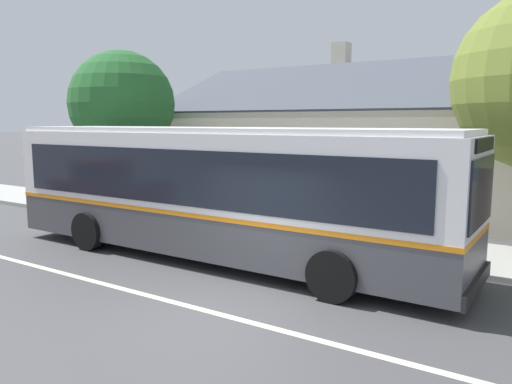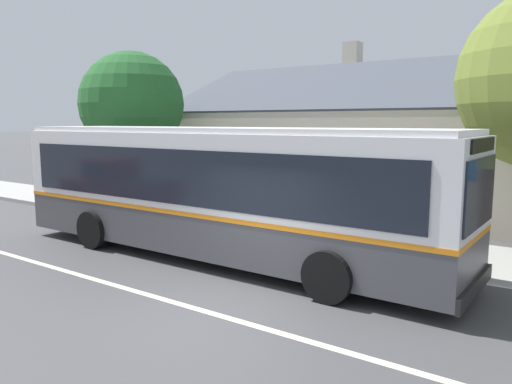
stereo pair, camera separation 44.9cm
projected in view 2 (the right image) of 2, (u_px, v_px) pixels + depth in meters
The scene contains 7 objects.
ground_plane at pixel (212, 313), 8.73m from camera, with size 300.00×300.00×0.00m, color #424244.
sidewalk_far at pixel (355, 242), 13.56m from camera, with size 60.00×3.00×0.15m, color #9E9E99.
lane_divider_stripe at pixel (212, 313), 8.73m from camera, with size 60.00×0.16×0.01m, color beige.
transit_bus at pixel (218, 189), 12.13m from camera, with size 11.96×2.79×3.19m.
bench_by_building at pixel (94, 194), 19.23m from camera, with size 1.90×0.51×0.94m.
street_tree_secondary at pixel (132, 105), 19.02m from camera, with size 3.95×3.95×5.98m.
bike_rack at pixel (56, 185), 20.91m from camera, with size 1.16×0.06×0.78m.
Camera 2 is at (5.47, -6.35, 3.33)m, focal length 35.00 mm.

